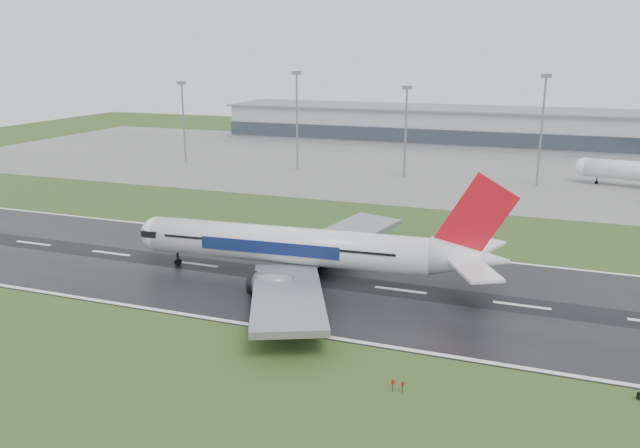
% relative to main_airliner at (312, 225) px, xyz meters
% --- Properties ---
extents(ground, '(520.00, 520.00, 0.00)m').
position_rel_main_airliner_xyz_m(ground, '(16.30, -0.14, -10.10)').
color(ground, '#284519').
rests_on(ground, ground).
extents(runway, '(400.00, 45.00, 0.10)m').
position_rel_main_airliner_xyz_m(runway, '(16.30, -0.14, -10.05)').
color(runway, black).
rests_on(runway, ground).
extents(apron, '(400.00, 130.00, 0.08)m').
position_rel_main_airliner_xyz_m(apron, '(16.30, 124.86, -10.06)').
color(apron, slate).
rests_on(apron, ground).
extents(terminal, '(240.00, 36.00, 15.00)m').
position_rel_main_airliner_xyz_m(terminal, '(16.30, 184.86, -2.60)').
color(terminal, '#999BA4').
rests_on(terminal, ground).
extents(main_airliner, '(72.05, 69.06, 20.00)m').
position_rel_main_airliner_xyz_m(main_airliner, '(0.00, 0.00, 0.00)').
color(main_airliner, silver).
rests_on(main_airliner, runway).
extents(floodmast_0, '(0.64, 0.64, 28.22)m').
position_rel_main_airliner_xyz_m(floodmast_0, '(-87.81, 99.86, 4.01)').
color(floodmast_0, gray).
rests_on(floodmast_0, ground).
extents(floodmast_1, '(0.64, 0.64, 32.19)m').
position_rel_main_airliner_xyz_m(floodmast_1, '(-43.38, 99.86, 5.99)').
color(floodmast_1, gray).
rests_on(floodmast_1, ground).
extents(floodmast_2, '(0.64, 0.64, 28.09)m').
position_rel_main_airliner_xyz_m(floodmast_2, '(-5.84, 99.86, 3.94)').
color(floodmast_2, gray).
rests_on(floodmast_2, ground).
extents(floodmast_3, '(0.64, 0.64, 32.21)m').
position_rel_main_airliner_xyz_m(floodmast_3, '(35.23, 99.86, 6.00)').
color(floodmast_3, gray).
rests_on(floodmast_3, ground).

